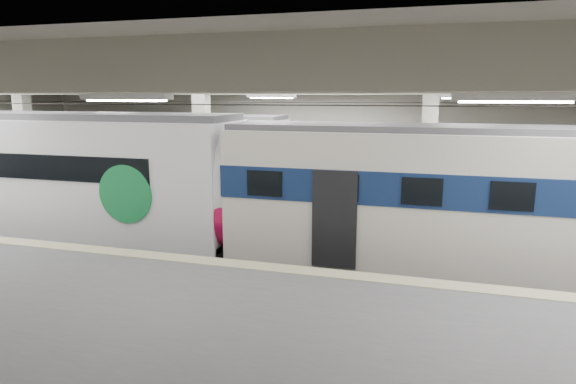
% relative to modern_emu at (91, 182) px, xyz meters
% --- Properties ---
extents(station_hall, '(36.00, 24.00, 5.75)m').
position_rel_modern_emu_xyz_m(station_hall, '(5.62, -1.74, 1.07)').
color(station_hall, black).
rests_on(station_hall, ground).
extents(modern_emu, '(13.68, 2.83, 4.42)m').
position_rel_modern_emu_xyz_m(modern_emu, '(0.00, 0.00, 0.00)').
color(modern_emu, white).
rests_on(modern_emu, ground).
extents(older_rer, '(12.64, 2.79, 4.21)m').
position_rel_modern_emu_xyz_m(older_rer, '(11.47, 0.00, 0.03)').
color(older_rer, silver).
rests_on(older_rer, ground).
extents(far_train, '(12.91, 2.64, 4.16)m').
position_rel_modern_emu_xyz_m(far_train, '(-1.52, 5.50, -0.02)').
color(far_train, white).
rests_on(far_train, ground).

